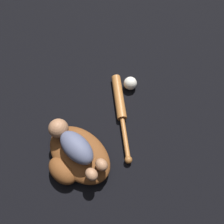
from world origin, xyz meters
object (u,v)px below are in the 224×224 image
(baby_figure, at_px, (74,144))
(baseball_bat, at_px, (120,105))
(baseball, at_px, (130,83))
(baseball_glove, at_px, (77,157))

(baby_figure, distance_m, baseball_bat, 0.37)
(baby_figure, height_order, baseball_bat, baby_figure)
(baseball, bearing_deg, baseball_bat, 88.71)
(baby_figure, bearing_deg, baseball_bat, -106.38)
(baseball_glove, height_order, baseball, baseball_glove)
(baseball_glove, bearing_deg, baby_figure, -62.95)
(baseball_bat, distance_m, baseball, 0.15)
(baseball_glove, bearing_deg, baseball_bat, -103.33)
(baseball_glove, relative_size, baseball, 5.29)
(baseball_glove, relative_size, baby_figure, 1.22)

